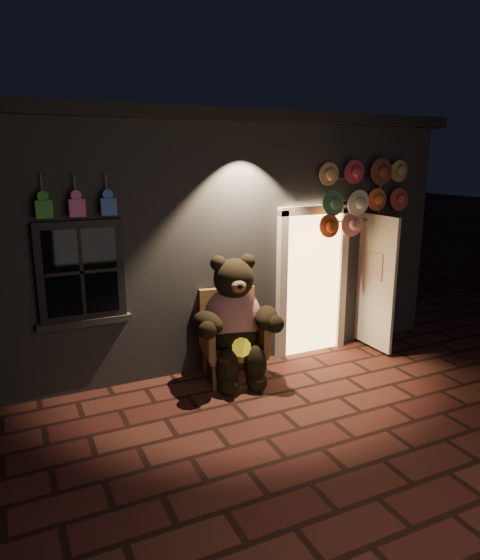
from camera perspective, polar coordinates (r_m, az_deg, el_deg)
ground at (r=5.97m, az=4.65°, el=-14.76°), size 60.00×60.00×0.00m
shop_building at (r=8.99m, az=-8.04°, el=6.51°), size 7.30×5.95×3.51m
wicker_armchair at (r=6.64m, az=-0.99°, el=-6.23°), size 0.90×0.84×1.16m
teddy_bear at (r=6.43m, az=-0.59°, el=-4.67°), size 1.21×1.03×1.68m
hat_rack at (r=7.50m, az=13.83°, el=9.20°), size 1.59×0.22×2.80m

